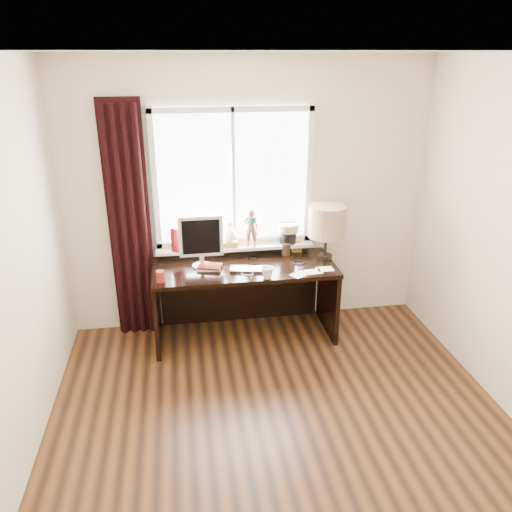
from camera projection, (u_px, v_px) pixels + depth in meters
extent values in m
cube|color=#5D3215|center=(291.00, 456.00, 3.45)|extent=(3.50, 4.00, 0.00)
cube|color=white|center=(306.00, 51.00, 2.47)|extent=(3.50, 4.00, 0.00)
cube|color=beige|center=(249.00, 198.00, 4.79)|extent=(3.50, 0.00, 2.60)
imported|color=silver|center=(248.00, 269.00, 4.54)|extent=(0.36, 0.27, 0.03)
imported|color=white|center=(267.00, 272.00, 4.37)|extent=(0.15, 0.15, 0.11)
cylinder|color=maroon|center=(160.00, 276.00, 4.31)|extent=(0.07, 0.07, 0.10)
cube|color=white|center=(233.00, 178.00, 4.68)|extent=(1.40, 0.02, 1.30)
cube|color=silver|center=(235.00, 241.00, 4.89)|extent=(1.50, 0.05, 0.05)
cube|color=silver|center=(232.00, 109.00, 4.42)|extent=(1.50, 0.05, 0.05)
cube|color=silver|center=(155.00, 182.00, 4.55)|extent=(0.05, 0.05, 1.40)
cube|color=silver|center=(309.00, 176.00, 4.76)|extent=(0.05, 0.05, 1.40)
cube|color=silver|center=(233.00, 179.00, 4.65)|extent=(0.03, 0.05, 1.30)
cube|color=silver|center=(235.00, 247.00, 4.86)|extent=(1.52, 0.18, 0.03)
cylinder|color=#630C11|center=(178.00, 239.00, 4.70)|extent=(0.13, 0.13, 0.23)
cube|color=gold|center=(229.00, 244.00, 4.82)|extent=(0.15, 0.12, 0.06)
sphere|color=beige|center=(229.00, 234.00, 4.78)|extent=(0.13, 0.13, 0.13)
sphere|color=beige|center=(229.00, 224.00, 4.75)|extent=(0.07, 0.07, 0.07)
imported|color=brown|center=(252.00, 228.00, 4.77)|extent=(0.15, 0.11, 0.38)
cylinder|color=#1E4C51|center=(252.00, 220.00, 4.73)|extent=(0.10, 0.10, 0.05)
cylinder|color=black|center=(288.00, 237.00, 4.90)|extent=(0.16, 0.16, 0.12)
cylinder|color=#8C6B4C|center=(288.00, 227.00, 4.87)|extent=(0.20, 0.20, 0.08)
cube|color=black|center=(130.00, 223.00, 4.62)|extent=(0.38, 0.05, 2.25)
cylinder|color=black|center=(114.00, 228.00, 4.57)|extent=(0.06, 0.06, 2.20)
cylinder|color=black|center=(124.00, 227.00, 4.59)|extent=(0.06, 0.06, 2.20)
cylinder|color=black|center=(134.00, 227.00, 4.60)|extent=(0.06, 0.06, 2.20)
cylinder|color=black|center=(144.00, 226.00, 4.61)|extent=(0.06, 0.06, 2.20)
cube|color=black|center=(244.00, 268.00, 4.65)|extent=(1.70, 0.70, 0.04)
cube|color=black|center=(157.00, 310.00, 4.67)|extent=(0.04, 0.64, 0.71)
cube|color=black|center=(328.00, 297.00, 4.92)|extent=(0.04, 0.64, 0.71)
cube|color=black|center=(240.00, 288.00, 5.10)|extent=(1.60, 0.03, 0.71)
cylinder|color=beige|center=(202.00, 266.00, 4.63)|extent=(0.18, 0.18, 0.01)
cylinder|color=beige|center=(202.00, 260.00, 4.61)|extent=(0.04, 0.04, 0.10)
cube|color=beige|center=(201.00, 236.00, 4.52)|extent=(0.40, 0.04, 0.38)
cube|color=black|center=(201.00, 237.00, 4.50)|extent=(0.34, 0.01, 0.32)
cube|color=beige|center=(209.00, 267.00, 4.59)|extent=(0.24, 0.19, 0.02)
cube|color=#60110D|center=(210.00, 266.00, 4.57)|extent=(0.24, 0.20, 0.01)
cylinder|color=black|center=(286.00, 249.00, 4.88)|extent=(0.09, 0.09, 0.12)
cylinder|color=black|center=(284.00, 244.00, 4.87)|extent=(0.01, 0.01, 0.22)
cylinder|color=black|center=(287.00, 246.00, 4.86)|extent=(0.01, 0.01, 0.19)
cylinder|color=black|center=(286.00, 242.00, 4.87)|extent=(0.01, 0.01, 0.25)
cylinder|color=black|center=(288.00, 246.00, 4.88)|extent=(0.01, 0.01, 0.17)
cube|color=gold|center=(297.00, 246.00, 4.95)|extent=(0.10, 0.02, 0.13)
cube|color=#996633|center=(297.00, 246.00, 4.93)|extent=(0.08, 0.01, 0.10)
cylinder|color=black|center=(325.00, 256.00, 4.83)|extent=(0.14, 0.14, 0.03)
cylinder|color=black|center=(326.00, 244.00, 4.78)|extent=(0.03, 0.03, 0.22)
cylinder|color=tan|center=(327.00, 221.00, 4.69)|extent=(0.35, 0.35, 0.30)
cube|color=white|center=(313.00, 272.00, 4.52)|extent=(0.16, 0.12, 0.00)
cube|color=white|center=(325.00, 269.00, 4.57)|extent=(0.15, 0.11, 0.00)
cube|color=white|center=(299.00, 275.00, 4.46)|extent=(0.19, 0.17, 0.00)
torus|color=black|center=(254.00, 267.00, 4.61)|extent=(0.16, 0.16, 0.01)
torus|color=black|center=(299.00, 263.00, 4.70)|extent=(0.15, 0.15, 0.01)
torus|color=black|center=(253.00, 257.00, 4.83)|extent=(0.10, 0.10, 0.01)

